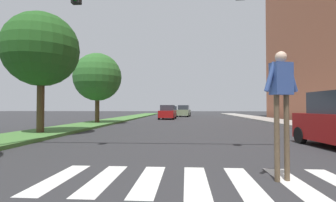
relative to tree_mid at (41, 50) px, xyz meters
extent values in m
plane|color=#2D2D30|center=(8.00, 14.09, -4.35)|extent=(140.00, 140.00, 0.00)
cube|color=silver|center=(4.85, -7.55, -4.35)|extent=(0.45, 2.20, 0.01)
cube|color=silver|center=(5.75, -7.55, -4.35)|extent=(0.45, 2.20, 0.01)
cube|color=silver|center=(6.65, -7.55, -4.35)|extent=(0.45, 2.20, 0.01)
cube|color=silver|center=(7.55, -7.55, -4.35)|extent=(0.45, 2.20, 0.01)
cube|color=silver|center=(8.45, -7.55, -4.35)|extent=(0.45, 2.20, 0.01)
cube|color=silver|center=(9.35, -7.55, -4.35)|extent=(0.45, 2.20, 0.01)
cube|color=#477A38|center=(-0.09, 12.09, -4.27)|extent=(2.95, 64.00, 0.15)
cylinder|color=#4C3823|center=(0.00, 0.00, -2.65)|extent=(0.36, 0.36, 3.09)
sphere|color=#23561E|center=(0.00, 0.00, 0.02)|extent=(3.76, 3.76, 3.76)
cylinder|color=#4C3823|center=(-0.14, 8.68, -2.89)|extent=(0.36, 0.36, 2.63)
sphere|color=#2D6628|center=(-0.14, 8.68, -0.36)|extent=(4.04, 4.04, 4.04)
cube|color=#9E9991|center=(16.26, 12.09, -4.27)|extent=(3.00, 64.00, 0.15)
cylinder|color=brown|center=(9.30, -7.40, -3.52)|extent=(0.13, 0.13, 1.65)
cylinder|color=brown|center=(9.09, -7.47, -3.52)|extent=(0.13, 0.13, 1.65)
cube|color=#334C8C|center=(9.20, -7.43, -2.39)|extent=(0.44, 0.35, 0.62)
cylinder|color=#334C8C|center=(9.42, -7.35, -2.36)|extent=(0.28, 0.17, 0.58)
cylinder|color=#334C8C|center=(8.97, -7.51, -2.36)|extent=(0.28, 0.17, 0.58)
sphere|color=beige|center=(9.20, -7.43, -1.97)|extent=(0.28, 0.28, 0.22)
cylinder|color=black|center=(11.83, -2.10, -4.03)|extent=(0.29, 0.66, 0.64)
cube|color=maroon|center=(5.16, 18.37, -3.73)|extent=(1.94, 4.38, 0.81)
cube|color=#2D333D|center=(5.15, 18.16, -2.99)|extent=(1.63, 2.00, 0.66)
cylinder|color=black|center=(4.42, 20.11, -4.03)|extent=(0.25, 0.65, 0.64)
cylinder|color=black|center=(6.03, 20.05, -4.03)|extent=(0.25, 0.65, 0.64)
cylinder|color=black|center=(4.28, 16.70, -4.03)|extent=(0.25, 0.65, 0.64)
cylinder|color=black|center=(5.89, 16.63, -4.03)|extent=(0.25, 0.65, 0.64)
cube|color=gray|center=(7.02, 26.91, -3.71)|extent=(2.16, 4.65, 0.84)
cube|color=#2D333D|center=(7.00, 26.69, -2.95)|extent=(1.72, 2.16, 0.69)
cylinder|color=black|center=(6.39, 28.78, -4.03)|extent=(0.28, 0.66, 0.64)
cylinder|color=black|center=(7.98, 28.64, -4.03)|extent=(0.28, 0.66, 0.64)
cylinder|color=black|center=(6.06, 25.19, -4.03)|extent=(0.28, 0.66, 0.64)
cylinder|color=black|center=(7.65, 25.04, -4.03)|extent=(0.28, 0.66, 0.64)
cube|color=#474C51|center=(4.76, 36.29, -3.74)|extent=(2.09, 4.68, 0.79)
cube|color=#2D333D|center=(4.78, 36.07, -3.02)|extent=(1.68, 2.16, 0.65)
cylinder|color=black|center=(3.83, 38.05, -4.03)|extent=(0.27, 0.66, 0.64)
cylinder|color=black|center=(5.39, 38.18, -4.03)|extent=(0.27, 0.66, 0.64)
cylinder|color=black|center=(4.13, 34.41, -4.03)|extent=(0.27, 0.66, 0.64)
cylinder|color=black|center=(5.69, 34.53, -4.03)|extent=(0.27, 0.66, 0.64)
camera|label=1|loc=(7.37, -12.49, -2.94)|focal=27.40mm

